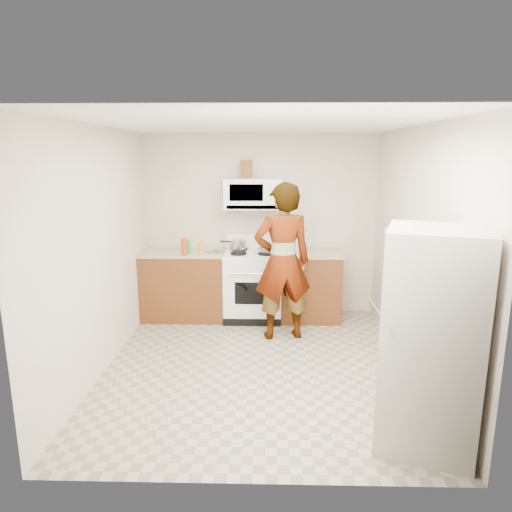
{
  "coord_description": "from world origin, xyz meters",
  "views": [
    {
      "loc": [
        0.09,
        -4.51,
        2.21
      ],
      "look_at": [
        -0.03,
        0.55,
        1.08
      ],
      "focal_mm": 32.0,
      "sensor_mm": 36.0,
      "label": 1
    }
  ],
  "objects_px": {
    "person": "(283,262)",
    "saucepan": "(238,244)",
    "kettle": "(301,242)",
    "microwave": "(253,194)",
    "fridge": "(430,340)",
    "gas_range": "(253,284)"
  },
  "relations": [
    {
      "from": "microwave",
      "to": "kettle",
      "type": "relative_size",
      "value": 3.68
    },
    {
      "from": "kettle",
      "to": "saucepan",
      "type": "bearing_deg",
      "value": -157.6
    },
    {
      "from": "person",
      "to": "microwave",
      "type": "bearing_deg",
      "value": -75.55
    },
    {
      "from": "fridge",
      "to": "saucepan",
      "type": "relative_size",
      "value": 7.72
    },
    {
      "from": "kettle",
      "to": "saucepan",
      "type": "relative_size",
      "value": 0.94
    },
    {
      "from": "microwave",
      "to": "saucepan",
      "type": "xyz_separation_m",
      "value": [
        -0.21,
        -0.03,
        -0.69
      ]
    },
    {
      "from": "gas_range",
      "to": "person",
      "type": "bearing_deg",
      "value": -60.47
    },
    {
      "from": "person",
      "to": "saucepan",
      "type": "height_order",
      "value": "person"
    },
    {
      "from": "microwave",
      "to": "fridge",
      "type": "relative_size",
      "value": 0.45
    },
    {
      "from": "gas_range",
      "to": "fridge",
      "type": "xyz_separation_m",
      "value": [
        1.43,
        -2.75,
        0.36
      ]
    },
    {
      "from": "microwave",
      "to": "person",
      "type": "relative_size",
      "value": 0.4
    },
    {
      "from": "gas_range",
      "to": "person",
      "type": "height_order",
      "value": "person"
    },
    {
      "from": "person",
      "to": "fridge",
      "type": "relative_size",
      "value": 1.12
    },
    {
      "from": "gas_range",
      "to": "saucepan",
      "type": "height_order",
      "value": "gas_range"
    },
    {
      "from": "person",
      "to": "saucepan",
      "type": "xyz_separation_m",
      "value": [
        -0.59,
        0.77,
        0.06
      ]
    },
    {
      "from": "microwave",
      "to": "saucepan",
      "type": "distance_m",
      "value": 0.72
    },
    {
      "from": "microwave",
      "to": "person",
      "type": "xyz_separation_m",
      "value": [
        0.38,
        -0.8,
        -0.75
      ]
    },
    {
      "from": "fridge",
      "to": "kettle",
      "type": "relative_size",
      "value": 8.24
    },
    {
      "from": "person",
      "to": "fridge",
      "type": "bearing_deg",
      "value": 105.66
    },
    {
      "from": "person",
      "to": "kettle",
      "type": "bearing_deg",
      "value": -119.35
    },
    {
      "from": "kettle",
      "to": "person",
      "type": "bearing_deg",
      "value": -90.17
    },
    {
      "from": "microwave",
      "to": "person",
      "type": "bearing_deg",
      "value": -64.54
    }
  ]
}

